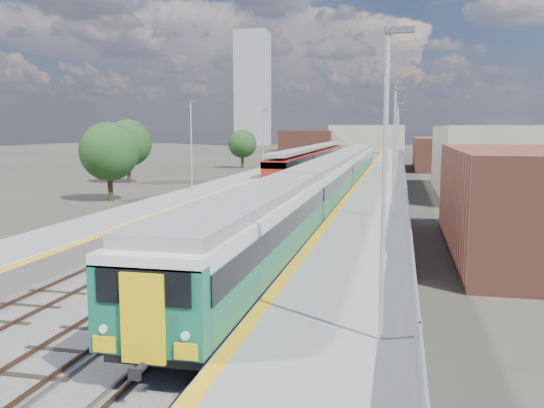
% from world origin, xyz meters
% --- Properties ---
extents(ground, '(320.00, 320.00, 0.00)m').
position_xyz_m(ground, '(0.00, 50.00, 0.00)').
color(ground, '#47443A').
rests_on(ground, ground).
extents(ballast_bed, '(10.50, 155.00, 0.06)m').
position_xyz_m(ballast_bed, '(-2.25, 52.50, 0.03)').
color(ballast_bed, '#565451').
rests_on(ballast_bed, ground).
extents(tracks, '(8.96, 160.00, 0.17)m').
position_xyz_m(tracks, '(-1.65, 54.18, 0.11)').
color(tracks, '#4C3323').
rests_on(tracks, ground).
extents(platform_right, '(4.70, 155.00, 8.52)m').
position_xyz_m(platform_right, '(5.28, 52.49, 0.54)').
color(platform_right, slate).
rests_on(platform_right, ground).
extents(platform_left, '(4.30, 155.00, 8.52)m').
position_xyz_m(platform_left, '(-9.05, 52.49, 0.52)').
color(platform_left, slate).
rests_on(platform_left, ground).
extents(buildings, '(72.00, 185.50, 40.00)m').
position_xyz_m(buildings, '(-18.12, 138.60, 10.70)').
color(buildings, brown).
rests_on(buildings, ground).
extents(green_train, '(2.83, 78.71, 3.11)m').
position_xyz_m(green_train, '(1.50, 38.89, 2.19)').
color(green_train, black).
rests_on(green_train, ground).
extents(red_train, '(2.72, 55.23, 3.43)m').
position_xyz_m(red_train, '(-5.50, 72.36, 2.03)').
color(red_train, black).
rests_on(red_train, ground).
extents(tree_a, '(4.95, 4.95, 6.71)m').
position_xyz_m(tree_a, '(-17.06, 32.67, 4.23)').
color(tree_a, '#382619').
rests_on(tree_a, ground).
extents(tree_b, '(5.29, 5.29, 7.17)m').
position_xyz_m(tree_b, '(-22.96, 48.02, 4.51)').
color(tree_b, '#382619').
rests_on(tree_b, ground).
extents(tree_c, '(4.41, 4.41, 5.97)m').
position_xyz_m(tree_c, '(-17.04, 74.74, 3.76)').
color(tree_c, '#382619').
rests_on(tree_c, ground).
extents(tree_d, '(3.89, 3.89, 5.27)m').
position_xyz_m(tree_d, '(23.00, 65.19, 3.31)').
color(tree_d, '#382619').
rests_on(tree_d, ground).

